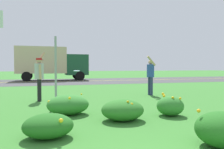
{
  "coord_description": "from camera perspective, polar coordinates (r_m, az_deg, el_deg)",
  "views": [
    {
      "loc": [
        -1.43,
        -1.31,
        1.32
      ],
      "look_at": [
        0.99,
        6.67,
        1.04
      ],
      "focal_mm": 36.71,
      "sensor_mm": 36.0,
      "label": 1
    }
  ],
  "objects": [
    {
      "name": "ground_plane",
      "position": [
        11.32,
        -9.56,
        -4.79
      ],
      "size": [
        120.0,
        120.0,
        0.0
      ],
      "primitive_type": "plane",
      "color": "#387A2D"
    },
    {
      "name": "highway_strip",
      "position": [
        21.09,
        -12.99,
        -1.7
      ],
      "size": [
        120.0,
        8.99,
        0.01
      ],
      "primitive_type": "cube",
      "color": "#424244",
      "rests_on": "ground"
    },
    {
      "name": "highway_center_stripe",
      "position": [
        21.09,
        -12.99,
        -1.68
      ],
      "size": [
        120.0,
        0.16,
        0.0
      ],
      "primitive_type": "cube",
      "color": "yellow",
      "rests_on": "ground"
    },
    {
      "name": "daylily_clump_front_center",
      "position": [
        6.43,
        14.29,
        -7.59
      ],
      "size": [
        0.73,
        0.73,
        0.59
      ],
      "color": "#337F2D",
      "rests_on": "ground"
    },
    {
      "name": "daylily_clump_mid_left",
      "position": [
        4.5,
        -15.59,
        -12.21
      ],
      "size": [
        0.93,
        0.83,
        0.45
      ],
      "color": "#23661E",
      "rests_on": "ground"
    },
    {
      "name": "daylily_clump_mid_center",
      "position": [
        6.48,
        -10.9,
        -7.39
      ],
      "size": [
        1.15,
        0.98,
        0.55
      ],
      "color": "#337F2D",
      "rests_on": "ground"
    },
    {
      "name": "daylily_clump_mid_right",
      "position": [
        5.69,
        2.65,
        -8.82
      ],
      "size": [
        1.06,
        0.94,
        0.53
      ],
      "color": "#2D7526",
      "rests_on": "ground"
    },
    {
      "name": "daylily_clump_front_right",
      "position": [
        4.26,
        25.89,
        -12.21
      ],
      "size": [
        0.89,
        0.9,
        0.61
      ],
      "color": "#23661E",
      "rests_on": "ground"
    },
    {
      "name": "sign_post_by_roadside",
      "position": [
        8.01,
        -13.85,
        0.84
      ],
      "size": [
        0.07,
        0.1,
        2.35
      ],
      "color": "#93969B",
      "rests_on": "ground"
    },
    {
      "name": "person_thrower_red_cap_gray_shirt",
      "position": [
        9.21,
        -17.66,
        -0.04
      ],
      "size": [
        0.41,
        0.51,
        1.9
      ],
      "color": "#B2B2B7",
      "rests_on": "ground"
    },
    {
      "name": "person_catcher_blue_shirt",
      "position": [
        10.8,
        9.54,
        0.14
      ],
      "size": [
        0.46,
        0.51,
        1.83
      ],
      "color": "#2D4C9E",
      "rests_on": "ground"
    },
    {
      "name": "frisbee_pale_blue",
      "position": [
        9.57,
        -8.82,
        0.9
      ],
      "size": [
        0.26,
        0.26,
        0.04
      ],
      "color": "#ADD6E5"
    },
    {
      "name": "box_truck_dark_green",
      "position": [
        23.04,
        -14.95,
        3.07
      ],
      "size": [
        6.7,
        2.46,
        3.2
      ],
      "color": "#194C2D",
      "rests_on": "ground"
    }
  ]
}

